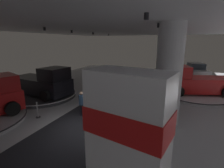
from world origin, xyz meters
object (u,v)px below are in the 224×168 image
visitor_walking_near (82,102)px  display_platform_mid_left (42,95)px  display_car_deep_right (196,71)px  display_platform_far_right (196,94)px  visitor_walking_far (96,90)px  pickup_truck_mid_left (43,83)px  column_right (169,75)px  pickup_truck_far_right (194,82)px  display_platform_deep_right (195,79)px

visitor_walking_near → display_platform_mid_left: bearing=159.0°
display_car_deep_right → visitor_walking_near: (-7.03, -13.64, -0.24)m
display_platform_far_right → visitor_walking_far: bearing=-147.8°
pickup_truck_mid_left → visitor_walking_near: 5.25m
column_right → display_platform_far_right: (1.96, 6.15, -2.61)m
display_car_deep_right → visitor_walking_near: bearing=-117.3°
pickup_truck_far_right → visitor_walking_far: (-6.96, -4.49, -0.28)m
pickup_truck_mid_left → column_right: bearing=-4.8°
display_car_deep_right → visitor_walking_far: size_ratio=2.84×
display_platform_deep_right → pickup_truck_mid_left: (-11.90, -11.67, 1.02)m
pickup_truck_mid_left → visitor_walking_far: bearing=9.5°
display_platform_far_right → pickup_truck_mid_left: bearing=-155.5°
visitor_walking_near → display_platform_deep_right: bearing=62.7°
pickup_truck_mid_left → pickup_truck_far_right: bearing=24.6°
pickup_truck_mid_left → display_platform_deep_right: bearing=44.4°
column_right → pickup_truck_mid_left: bearing=175.2°
display_car_deep_right → visitor_walking_far: (-7.45, -10.95, -0.24)m
display_car_deep_right → pickup_truck_far_right: 6.48m
display_platform_mid_left → visitor_walking_far: 4.87m
display_car_deep_right → display_platform_deep_right: bearing=-75.0°
display_platform_mid_left → visitor_walking_near: (5.18, -1.98, 0.74)m
display_platform_deep_right → display_platform_far_right: 6.34m
display_car_deep_right → display_platform_mid_left: bearing=-136.3°
visitor_walking_near → pickup_truck_mid_left: bearing=158.2°
pickup_truck_mid_left → display_car_deep_right: bearing=44.5°
column_right → visitor_walking_near: size_ratio=3.46×
display_platform_deep_right → display_car_deep_right: (-0.01, 0.03, 0.93)m
display_car_deep_right → display_platform_far_right: 6.45m
display_car_deep_right → pickup_truck_mid_left: size_ratio=0.82×
display_car_deep_right → display_platform_far_right: size_ratio=0.80×
display_platform_mid_left → visitor_walking_far: bearing=8.5°
pickup_truck_far_right → visitor_walking_far: size_ratio=3.58×
pickup_truck_far_right → display_car_deep_right: bearing=85.7°
column_right → visitor_walking_near: column_right is taller
display_platform_far_right → visitor_walking_near: visitor_walking_near is taller
display_platform_deep_right → pickup_truck_mid_left: size_ratio=0.99×
display_platform_mid_left → pickup_truck_mid_left: (0.32, -0.04, 1.06)m
display_platform_deep_right → visitor_walking_far: size_ratio=3.43×
column_right → display_car_deep_right: (2.15, 12.52, -1.61)m
pickup_truck_far_right → pickup_truck_mid_left: size_ratio=1.03×
display_platform_deep_right → display_car_deep_right: 0.93m
pickup_truck_mid_left → visitor_walking_near: (4.86, -1.95, -0.32)m
visitor_walking_near → pickup_truck_far_right: bearing=47.7°
column_right → pickup_truck_far_right: size_ratio=0.97×
column_right → display_platform_mid_left: size_ratio=0.97×
display_platform_deep_right → visitor_walking_far: visitor_walking_far is taller
visitor_walking_near → visitor_walking_far: bearing=98.8°
column_right → visitor_walking_near: bearing=-167.0°
display_platform_deep_right → visitor_walking_near: size_ratio=3.43×
column_right → pickup_truck_mid_left: column_right is taller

